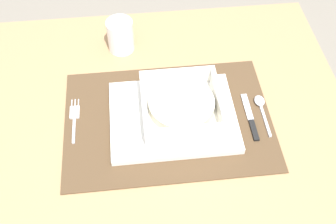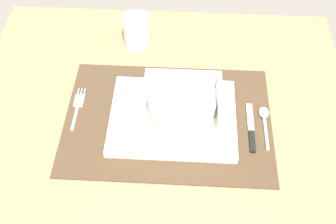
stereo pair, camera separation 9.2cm
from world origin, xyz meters
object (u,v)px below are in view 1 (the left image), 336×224
at_px(dining_table, 158,138).
at_px(drinking_glass, 121,37).
at_px(spoon, 261,105).
at_px(porridge_bowl, 181,106).
at_px(butter_knife, 251,120).
at_px(fork, 75,117).

xyz_separation_m(dining_table, drinking_glass, (-0.07, 0.22, 0.16)).
height_order(dining_table, spoon, spoon).
relative_size(porridge_bowl, butter_knife, 1.31).
distance_m(fork, drinking_glass, 0.25).
bearing_deg(butter_knife, drinking_glass, 134.91).
xyz_separation_m(porridge_bowl, spoon, (0.19, 0.01, -0.03)).
xyz_separation_m(spoon, butter_knife, (-0.03, -0.04, -0.00)).
xyz_separation_m(butter_knife, drinking_glass, (-0.28, 0.27, 0.03)).
distance_m(fork, spoon, 0.43).
height_order(porridge_bowl, spoon, porridge_bowl).
bearing_deg(drinking_glass, butter_knife, -44.10).
relative_size(butter_knife, drinking_glass, 1.54).
height_order(dining_table, butter_knife, butter_knife).
distance_m(dining_table, butter_knife, 0.25).
bearing_deg(butter_knife, porridge_bowl, 168.69).
bearing_deg(porridge_bowl, dining_table, 151.33).
distance_m(dining_table, porridge_bowl, 0.17).
bearing_deg(butter_knife, fork, 171.83).
bearing_deg(spoon, fork, 176.34).
bearing_deg(drinking_glass, dining_table, -71.15).
distance_m(porridge_bowl, fork, 0.25).
relative_size(spoon, butter_knife, 0.88).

